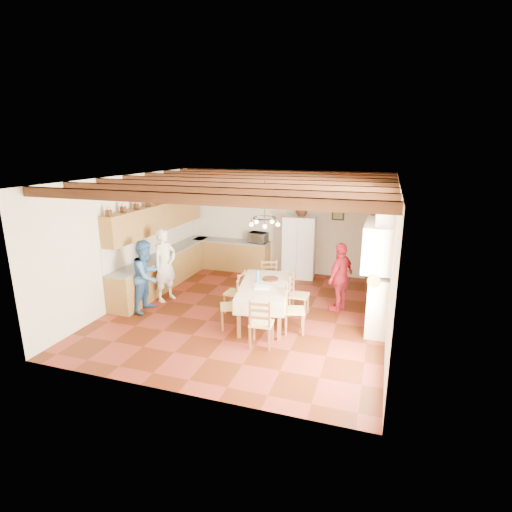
{
  "coord_description": "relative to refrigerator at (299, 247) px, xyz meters",
  "views": [
    {
      "loc": [
        2.8,
        -7.95,
        3.66
      ],
      "look_at": [
        0.1,
        0.3,
        1.25
      ],
      "focal_mm": 28.0,
      "sensor_mm": 36.0,
      "label": 1
    }
  ],
  "objects": [
    {
      "name": "person_woman_red",
      "position": [
        1.41,
        -2.12,
        -0.09
      ],
      "size": [
        0.73,
        1.01,
        1.59
      ],
      "primitive_type": "imported",
      "rotation": [
        0.0,
        0.0,
        -1.99
      ],
      "color": "#AF1C2B",
      "rests_on": "floor"
    },
    {
      "name": "fridge_vase",
      "position": [
        0.03,
        0.0,
        1.05
      ],
      "size": [
        0.33,
        0.33,
        0.33
      ],
      "primitive_type": "imported",
      "rotation": [
        0.0,
        0.0,
        -0.06
      ],
      "color": "#372411",
      "rests_on": "refrigerator"
    },
    {
      "name": "chandelier",
      "position": [
        -0.06,
        -3.23,
        1.37
      ],
      "size": [
        0.47,
        0.47,
        0.03
      ],
      "primitive_type": "torus",
      "color": "black",
      "rests_on": "ground"
    },
    {
      "name": "microwave",
      "position": [
        -1.25,
        0.06,
        0.17
      ],
      "size": [
        0.6,
        0.46,
        0.29
      ],
      "primitive_type": "imported",
      "rotation": [
        0.0,
        0.0,
        -0.21
      ],
      "color": "silver",
      "rests_on": "countertop_back"
    },
    {
      "name": "chair_left_near",
      "position": [
        -0.63,
        -3.75,
        -0.4
      ],
      "size": [
        0.54,
        0.55,
        0.96
      ],
      "primitive_type": null,
      "rotation": [
        0.0,
        0.0,
        -1.14
      ],
      "color": "brown",
      "rests_on": "floor"
    },
    {
      "name": "ceiling_beams",
      "position": [
        -0.55,
        -2.89,
        2.03
      ],
      "size": [
        6.0,
        6.3,
        0.16
      ],
      "primitive_type": null,
      "color": "#32180D",
      "rests_on": "ground"
    },
    {
      "name": "floor",
      "position": [
        -0.55,
        -2.89,
        -0.89
      ],
      "size": [
        6.0,
        6.5,
        0.02
      ],
      "primitive_type": "cube",
      "color": "#4B1C0A",
      "rests_on": "ground"
    },
    {
      "name": "chair_right_near",
      "position": [
        0.68,
        -3.53,
        -0.4
      ],
      "size": [
        0.49,
        0.51,
        0.96
      ],
      "primitive_type": null,
      "rotation": [
        0.0,
        0.0,
        1.83
      ],
      "color": "brown",
      "rests_on": "floor"
    },
    {
      "name": "upper_cabinets",
      "position": [
        -3.38,
        -1.84,
        0.97
      ],
      "size": [
        0.35,
        4.2,
        0.7
      ],
      "primitive_type": "cube",
      "color": "brown",
      "rests_on": "ground"
    },
    {
      "name": "dining_table",
      "position": [
        -0.06,
        -3.23,
        -0.13
      ],
      "size": [
        1.31,
        2.06,
        0.84
      ],
      "rotation": [
        0.0,
        0.0,
        0.18
      ],
      "color": "silver",
      "rests_on": "floor"
    },
    {
      "name": "wall_back",
      "position": [
        -0.55,
        0.37,
        0.62
      ],
      "size": [
        6.0,
        0.02,
        3.0
      ],
      "primitive_type": "cube",
      "color": "beige",
      "rests_on": "ground"
    },
    {
      "name": "chair_left_far",
      "position": [
        -0.83,
        -2.97,
        -0.4
      ],
      "size": [
        0.42,
        0.44,
        0.96
      ],
      "primitive_type": null,
      "rotation": [
        0.0,
        0.0,
        -1.61
      ],
      "color": "brown",
      "rests_on": "floor"
    },
    {
      "name": "ceiling",
      "position": [
        -0.55,
        -2.89,
        2.13
      ],
      "size": [
        6.0,
        6.5,
        0.02
      ],
      "primitive_type": "cube",
      "color": "white",
      "rests_on": "ground"
    },
    {
      "name": "chair_end_near",
      "position": [
        0.22,
        -4.31,
        -0.4
      ],
      "size": [
        0.46,
        0.44,
        0.96
      ],
      "primitive_type": null,
      "rotation": [
        0.0,
        0.0,
        3.24
      ],
      "color": "brown",
      "rests_on": "floor"
    },
    {
      "name": "wall_right",
      "position": [
        2.46,
        -2.89,
        0.62
      ],
      "size": [
        0.02,
        6.5,
        3.0
      ],
      "primitive_type": "cube",
      "color": "beige",
      "rests_on": "ground"
    },
    {
      "name": "countertop_left",
      "position": [
        -3.25,
        -1.84,
        -0.0
      ],
      "size": [
        0.62,
        4.3,
        0.04
      ],
      "primitive_type": "cube",
      "color": "slate",
      "rests_on": "lower_cabinets_left"
    },
    {
      "name": "refrigerator",
      "position": [
        0.0,
        0.0,
        0.0
      ],
      "size": [
        0.93,
        0.79,
        1.76
      ],
      "primitive_type": "cube",
      "rotation": [
        0.0,
        0.0,
        0.08
      ],
      "color": "white",
      "rests_on": "floor"
    },
    {
      "name": "backsplash_left",
      "position": [
        -3.54,
        -1.84,
        0.32
      ],
      "size": [
        0.03,
        4.3,
        0.6
      ],
      "primitive_type": "cube",
      "color": "white",
      "rests_on": "ground"
    },
    {
      "name": "chair_right_far",
      "position": [
        0.59,
        -2.69,
        -0.4
      ],
      "size": [
        0.4,
        0.42,
        0.96
      ],
      "primitive_type": null,
      "rotation": [
        0.0,
        0.0,
        1.58
      ],
      "color": "brown",
      "rests_on": "floor"
    },
    {
      "name": "backsplash_back",
      "position": [
        -2.1,
        0.34,
        0.32
      ],
      "size": [
        2.3,
        0.03,
        0.6
      ],
      "primitive_type": "cube",
      "color": "white",
      "rests_on": "ground"
    },
    {
      "name": "hutch",
      "position": [
        2.2,
        -0.87,
        0.27
      ],
      "size": [
        0.67,
        1.32,
        2.3
      ],
      "primitive_type": null,
      "rotation": [
        0.0,
        0.0,
        0.11
      ],
      "color": "#372411",
      "rests_on": "floor"
    },
    {
      "name": "person_man",
      "position": [
        -2.68,
        -2.81,
        0.01
      ],
      "size": [
        0.6,
        0.75,
        1.78
      ],
      "primitive_type": "imported",
      "rotation": [
        0.0,
        0.0,
        1.27
      ],
      "color": "silver",
      "rests_on": "floor"
    },
    {
      "name": "wall_front",
      "position": [
        -0.55,
        -6.15,
        0.62
      ],
      "size": [
        6.0,
        0.02,
        3.0
      ],
      "primitive_type": "cube",
      "color": "beige",
      "rests_on": "ground"
    },
    {
      "name": "countertop_back",
      "position": [
        -2.1,
        0.06,
        -0.0
      ],
      "size": [
        2.34,
        0.62,
        0.04
      ],
      "primitive_type": "cube",
      "color": "slate",
      "rests_on": "lower_cabinets_back"
    },
    {
      "name": "wall_picture",
      "position": [
        1.0,
        0.34,
        0.97
      ],
      "size": [
        0.34,
        0.03,
        0.42
      ],
      "primitive_type": "cube",
      "color": "black",
      "rests_on": "ground"
    },
    {
      "name": "lower_cabinets_left",
      "position": [
        -3.25,
        -1.84,
        -0.45
      ],
      "size": [
        0.6,
        4.3,
        0.86
      ],
      "primitive_type": "cube",
      "color": "brown",
      "rests_on": "ground"
    },
    {
      "name": "wall_left",
      "position": [
        -3.56,
        -2.89,
        0.62
      ],
      "size": [
        0.02,
        6.5,
        3.0
      ],
      "primitive_type": "cube",
      "color": "beige",
      "rests_on": "ground"
    },
    {
      "name": "chair_end_far",
      "position": [
        -0.29,
        -1.99,
        -0.4
      ],
      "size": [
        0.55,
        0.54,
        0.96
      ],
      "primitive_type": null,
      "rotation": [
        0.0,
        0.0,
        0.43
      ],
      "color": "brown",
      "rests_on": "floor"
    },
    {
      "name": "fireplace",
      "position": [
        2.17,
        -2.69,
        0.52
      ],
      "size": [
        0.56,
        1.6,
        2.8
      ],
      "primitive_type": null,
      "color": "#EFE3CB",
      "rests_on": "ground"
    },
    {
      "name": "lower_cabinets_back",
      "position": [
        -2.1,
        0.06,
        -0.45
      ],
      "size": [
        2.3,
        0.6,
        0.86
      ],
      "primitive_type": "cube",
      "color": "brown",
      "rests_on": "ground"
    },
    {
      "name": "person_woman_blue",
      "position": [
        -2.76,
        -3.48,
        -0.06
      ],
      "size": [
        0.62,
        0.8,
        1.65
      ],
      "primitive_type": "imported",
      "rotation": [
        0.0,
        0.0,
        1.57
      ],
      "color": "#3769A9",
      "rests_on": "floor"
    }
  ]
}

